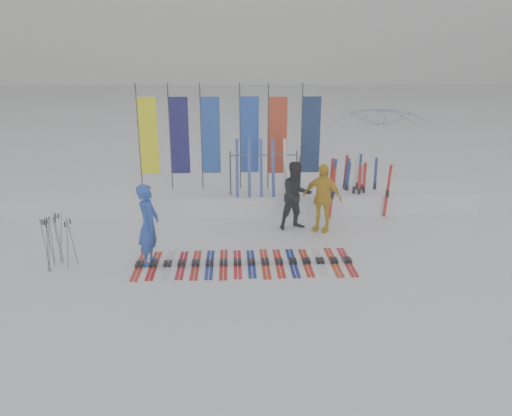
{
  "coord_description": "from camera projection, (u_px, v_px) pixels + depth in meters",
  "views": [
    {
      "loc": [
        -0.37,
        -10.09,
        4.75
      ],
      "look_at": [
        0.2,
        1.6,
        1.0
      ],
      "focal_mm": 35.0,
      "sensor_mm": 36.0,
      "label": 1
    }
  ],
  "objects": [
    {
      "name": "tent_canopy",
      "position": [
        378.0,
        150.0,
        16.69
      ],
      "size": [
        3.44,
        3.51,
        3.01
      ],
      "primitive_type": "imported",
      "rotation": [
        0.0,
        0.0,
        -0.05
      ],
      "color": "white",
      "rests_on": "ground"
    },
    {
      "name": "upright_skis",
      "position": [
        351.0,
        186.0,
        15.04
      ],
      "size": [
        1.7,
        1.07,
        1.7
      ],
      "color": "silver",
      "rests_on": "ground"
    },
    {
      "name": "ski_row",
      "position": [
        245.0,
        263.0,
        11.51
      ],
      "size": [
        4.97,
        1.69,
        0.07
      ],
      "color": "red",
      "rests_on": "ground"
    },
    {
      "name": "person_blue",
      "position": [
        149.0,
        225.0,
        11.27
      ],
      "size": [
        0.55,
        0.75,
        1.89
      ],
      "primitive_type": "imported",
      "rotation": [
        0.0,
        0.0,
        1.42
      ],
      "color": "#1E47B3",
      "rests_on": "ground"
    },
    {
      "name": "feather_flags",
      "position": [
        229.0,
        136.0,
        14.99
      ],
      "size": [
        5.46,
        0.19,
        3.2
      ],
      "color": "#383A3F",
      "rests_on": "ground"
    },
    {
      "name": "ski_rack",
      "position": [
        264.0,
        168.0,
        14.66
      ],
      "size": [
        2.04,
        0.8,
        1.23
      ],
      "color": "#383A3F",
      "rests_on": "ground"
    },
    {
      "name": "snow_bank",
      "position": [
        245.0,
        200.0,
        15.34
      ],
      "size": [
        14.0,
        1.6,
        0.6
      ],
      "primitive_type": "cube",
      "color": "white",
      "rests_on": "ground"
    },
    {
      "name": "person_black",
      "position": [
        296.0,
        196.0,
        13.53
      ],
      "size": [
        1.08,
        0.95,
        1.88
      ],
      "primitive_type": "imported",
      "rotation": [
        0.0,
        0.0,
        0.31
      ],
      "color": "black",
      "rests_on": "ground"
    },
    {
      "name": "pole_cluster",
      "position": [
        56.0,
        242.0,
        11.22
      ],
      "size": [
        0.65,
        0.68,
        1.23
      ],
      "color": "#595B60",
      "rests_on": "ground"
    },
    {
      "name": "person_yellow",
      "position": [
        322.0,
        198.0,
        13.38
      ],
      "size": [
        1.17,
        0.94,
        1.86
      ],
      "primitive_type": "imported",
      "rotation": [
        0.0,
        0.0,
        -0.53
      ],
      "color": "#E8B10F",
      "rests_on": "ground"
    },
    {
      "name": "ground",
      "position": [
        250.0,
        273.0,
        11.06
      ],
      "size": [
        120.0,
        120.0,
        0.0
      ],
      "primitive_type": "plane",
      "color": "white",
      "rests_on": "ground"
    }
  ]
}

